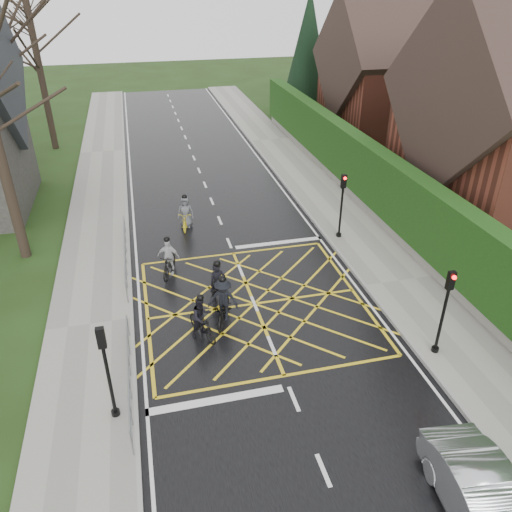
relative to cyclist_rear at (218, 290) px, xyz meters
name	(u,v)px	position (x,y,z in m)	size (l,w,h in m)	color
ground	(254,304)	(1.30, -0.36, -0.60)	(120.00, 120.00, 0.00)	black
road	(254,304)	(1.30, -0.36, -0.59)	(9.00, 80.00, 0.01)	black
sidewalk_right	(398,282)	(7.30, -0.36, -0.52)	(3.00, 80.00, 0.15)	gray
sidewalk_left	(90,325)	(-4.70, -0.36, -0.52)	(3.00, 80.00, 0.15)	gray
stone_wall	(374,211)	(9.05, 5.64, -0.25)	(0.50, 38.00, 0.70)	slate
hedge	(378,179)	(9.05, 5.64, 1.50)	(0.90, 38.00, 2.80)	#12340E
house_far	(398,80)	(16.05, 17.64, 3.76)	(9.80, 8.80, 10.30)	brown
conifer	(308,56)	(12.05, 25.64, 4.39)	(4.60, 4.60, 10.00)	black
tree_far	(34,39)	(-8.00, 21.64, 6.59)	(8.40, 8.40, 10.40)	black
railing_south	(129,371)	(-3.35, -3.86, 0.18)	(0.05, 5.04, 1.03)	slate
railing_north	(125,250)	(-3.35, 3.64, 0.19)	(0.05, 6.04, 1.03)	slate
traffic_light_ne	(341,207)	(6.40, 3.83, 1.06)	(0.24, 0.31, 3.21)	black
traffic_light_se	(443,314)	(6.40, -4.57, 1.06)	(0.24, 0.31, 3.21)	black
traffic_light_sw	(108,374)	(-3.80, -4.86, 1.06)	(0.24, 0.31, 3.21)	black
cyclist_rear	(218,290)	(0.00, 0.00, 0.00)	(0.88, 1.97, 1.85)	black
cyclist_back	(202,321)	(-0.88, -1.77, 0.03)	(1.10, 1.72, 1.68)	black
cyclist_mid	(224,305)	(0.00, -1.08, 0.08)	(1.29, 2.02, 1.86)	black
cyclist_front	(169,261)	(-1.62, 2.57, 0.04)	(1.06, 1.79, 1.73)	black
cyclist_lead	(186,216)	(-0.42, 6.79, -0.01)	(1.00, 1.86, 1.72)	gold
car	(487,507)	(4.27, -10.07, 0.09)	(1.46, 4.19, 1.38)	silver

